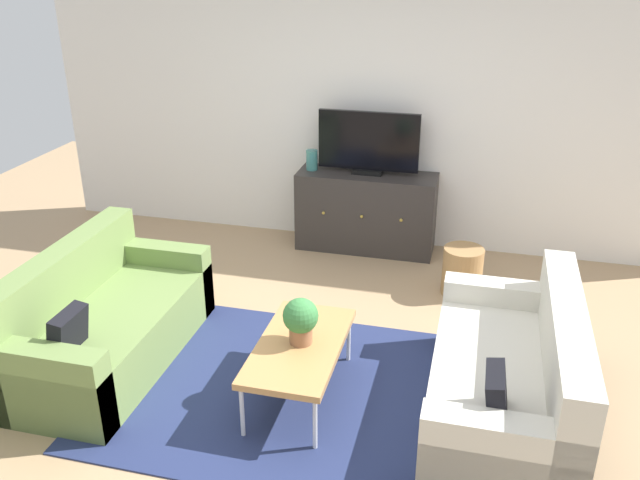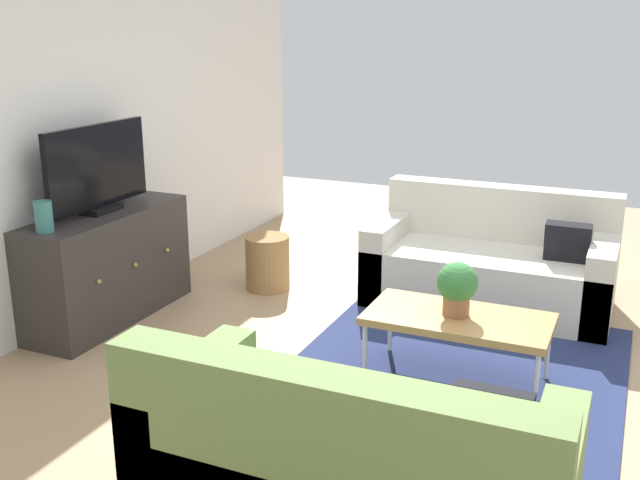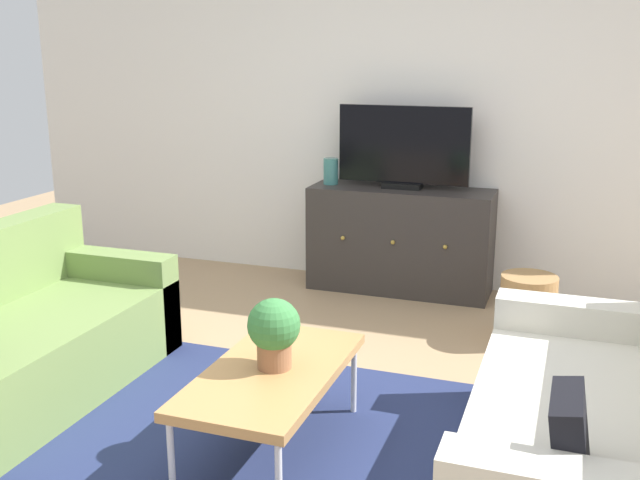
{
  "view_description": "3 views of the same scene",
  "coord_description": "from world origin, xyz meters",
  "views": [
    {
      "loc": [
        1.1,
        -3.71,
        2.78
      ],
      "look_at": [
        0.0,
        0.65,
        0.78
      ],
      "focal_mm": 37.65,
      "sensor_mm": 36.0,
      "label": 1
    },
    {
      "loc": [
        -3.82,
        -1.04,
        2.0
      ],
      "look_at": [
        0.0,
        0.65,
        0.78
      ],
      "focal_mm": 41.74,
      "sensor_mm": 36.0,
      "label": 2
    },
    {
      "loc": [
        1.26,
        -2.9,
        1.76
      ],
      "look_at": [
        0.0,
        0.65,
        0.78
      ],
      "focal_mm": 41.6,
      "sensor_mm": 36.0,
      "label": 3
    }
  ],
  "objects": [
    {
      "name": "couch_left_side",
      "position": [
        -1.43,
        -0.1,
        0.28
      ],
      "size": [
        0.85,
        1.71,
        0.83
      ],
      "color": "olive",
      "rests_on": "ground_plane"
    },
    {
      "name": "potted_plant",
      "position": [
        0.08,
        -0.16,
        0.58
      ],
      "size": [
        0.23,
        0.23,
        0.31
      ],
      "color": "#936042",
      "rests_on": "coffee_table"
    },
    {
      "name": "wicker_basket",
      "position": [
        1.02,
        1.54,
        0.21
      ],
      "size": [
        0.34,
        0.34,
        0.42
      ],
      "primitive_type": "cylinder",
      "color": "#9E7547",
      "rests_on": "ground_plane"
    },
    {
      "name": "flat_screen_tv",
      "position": [
        0.05,
        2.29,
        1.06
      ],
      "size": [
        0.95,
        0.16,
        0.59
      ],
      "color": "black",
      "rests_on": "tv_console"
    },
    {
      "name": "glass_vase",
      "position": [
        -0.49,
        2.27,
        0.86
      ],
      "size": [
        0.11,
        0.11,
        0.19
      ],
      "primitive_type": "cylinder",
      "color": "teal",
      "rests_on": "tv_console"
    },
    {
      "name": "ground_plane",
      "position": [
        0.0,
        0.0,
        0.0
      ],
      "size": [
        10.0,
        10.0,
        0.0
      ],
      "primitive_type": "plane",
      "color": "tan"
    },
    {
      "name": "coffee_table",
      "position": [
        0.07,
        -0.18,
        0.38
      ],
      "size": [
        0.53,
        1.03,
        0.41
      ],
      "color": "#B7844C",
      "rests_on": "ground_plane"
    },
    {
      "name": "wall_back",
      "position": [
        0.0,
        2.55,
        1.35
      ],
      "size": [
        6.4,
        0.12,
        2.7
      ],
      "primitive_type": "cube",
      "color": "white",
      "rests_on": "ground_plane"
    },
    {
      "name": "area_rug",
      "position": [
        0.0,
        -0.15,
        0.01
      ],
      "size": [
        2.5,
        1.9,
        0.01
      ],
      "primitive_type": "cube",
      "color": "navy",
      "rests_on": "ground_plane"
    },
    {
      "name": "tv_console",
      "position": [
        0.05,
        2.27,
        0.38
      ],
      "size": [
        1.32,
        0.47,
        0.77
      ],
      "color": "#332D2B",
      "rests_on": "ground_plane"
    },
    {
      "name": "couch_right_side",
      "position": [
        1.43,
        -0.1,
        0.28
      ],
      "size": [
        0.85,
        1.71,
        0.83
      ],
      "color": "beige",
      "rests_on": "ground_plane"
    }
  ]
}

